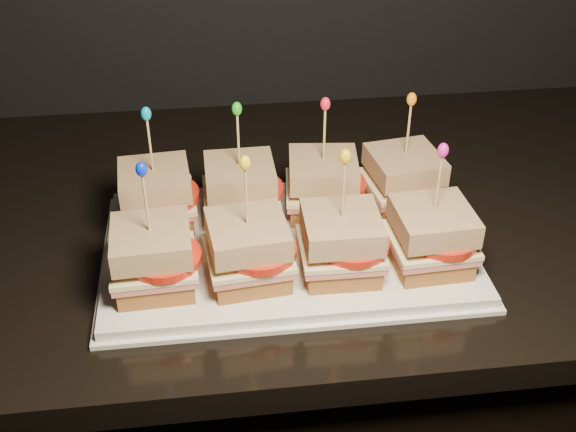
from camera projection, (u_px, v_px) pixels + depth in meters
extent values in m
cube|color=black|center=(319.00, 213.00, 0.99)|extent=(2.37, 0.64, 0.04)
cube|color=white|center=(288.00, 247.00, 0.88)|extent=(0.43, 0.27, 0.02)
cube|color=white|center=(288.00, 251.00, 0.88)|extent=(0.45, 0.28, 0.01)
cube|color=brown|center=(158.00, 214.00, 0.90)|extent=(0.09, 0.09, 0.02)
cube|color=#C25E5B|center=(157.00, 203.00, 0.89)|extent=(0.10, 0.09, 0.01)
cube|color=#F4E7A4|center=(157.00, 199.00, 0.89)|extent=(0.10, 0.10, 0.01)
cylinder|color=red|center=(166.00, 195.00, 0.88)|extent=(0.08, 0.08, 0.01)
cube|color=brown|center=(154.00, 180.00, 0.87)|extent=(0.09, 0.09, 0.03)
cylinder|color=tan|center=(150.00, 148.00, 0.85)|extent=(0.00, 0.00, 0.09)
ellipsoid|color=#0393B5|center=(146.00, 114.00, 0.82)|extent=(0.01, 0.01, 0.02)
cube|color=brown|center=(241.00, 208.00, 0.91)|extent=(0.08, 0.08, 0.02)
cube|color=#C25E5B|center=(241.00, 198.00, 0.90)|extent=(0.09, 0.09, 0.01)
cube|color=#F4E7A4|center=(241.00, 193.00, 0.90)|extent=(0.09, 0.09, 0.01)
cylinder|color=red|center=(250.00, 190.00, 0.89)|extent=(0.08, 0.08, 0.01)
cube|color=brown|center=(240.00, 175.00, 0.88)|extent=(0.08, 0.08, 0.03)
cylinder|color=tan|center=(238.00, 143.00, 0.86)|extent=(0.00, 0.00, 0.09)
ellipsoid|color=green|center=(237.00, 109.00, 0.83)|extent=(0.01, 0.01, 0.02)
cube|color=brown|center=(322.00, 202.00, 0.92)|extent=(0.09, 0.09, 0.02)
cube|color=#C25E5B|center=(323.00, 192.00, 0.91)|extent=(0.10, 0.10, 0.01)
cube|color=#F4E7A4|center=(323.00, 187.00, 0.91)|extent=(0.10, 0.10, 0.01)
cylinder|color=red|center=(333.00, 184.00, 0.90)|extent=(0.08, 0.08, 0.01)
cube|color=brown|center=(323.00, 170.00, 0.89)|extent=(0.09, 0.09, 0.03)
cylinder|color=tan|center=(324.00, 138.00, 0.87)|extent=(0.00, 0.00, 0.09)
ellipsoid|color=red|center=(325.00, 104.00, 0.84)|extent=(0.01, 0.01, 0.02)
cube|color=brown|center=(401.00, 197.00, 0.93)|extent=(0.09, 0.09, 0.02)
cube|color=#C25E5B|center=(402.00, 187.00, 0.92)|extent=(0.10, 0.10, 0.01)
cube|color=#F4E7A4|center=(403.00, 182.00, 0.92)|extent=(0.10, 0.10, 0.01)
cylinder|color=red|center=(414.00, 179.00, 0.91)|extent=(0.08, 0.08, 0.01)
cube|color=brown|center=(405.00, 164.00, 0.90)|extent=(0.09, 0.09, 0.03)
cylinder|color=tan|center=(408.00, 133.00, 0.88)|extent=(0.00, 0.00, 0.09)
ellipsoid|color=orange|center=(412.00, 99.00, 0.85)|extent=(0.01, 0.01, 0.02)
cube|color=brown|center=(156.00, 276.00, 0.80)|extent=(0.09, 0.09, 0.02)
cube|color=#C25E5B|center=(154.00, 265.00, 0.79)|extent=(0.09, 0.09, 0.01)
cube|color=#F4E7A4|center=(154.00, 260.00, 0.79)|extent=(0.10, 0.09, 0.01)
cylinder|color=red|center=(164.00, 257.00, 0.78)|extent=(0.08, 0.08, 0.01)
cube|color=brown|center=(151.00, 241.00, 0.77)|extent=(0.09, 0.09, 0.03)
cylinder|color=tan|center=(146.00, 207.00, 0.75)|extent=(0.00, 0.00, 0.09)
ellipsoid|color=#0725D3|center=(141.00, 169.00, 0.72)|extent=(0.01, 0.01, 0.02)
cube|color=brown|center=(249.00, 269.00, 0.81)|extent=(0.09, 0.09, 0.02)
cube|color=#C25E5B|center=(249.00, 258.00, 0.80)|extent=(0.10, 0.10, 0.01)
cube|color=#F4E7A4|center=(248.00, 253.00, 0.80)|extent=(0.10, 0.10, 0.01)
cylinder|color=red|center=(260.00, 250.00, 0.79)|extent=(0.08, 0.08, 0.01)
cube|color=brown|center=(248.00, 234.00, 0.78)|extent=(0.09, 0.09, 0.03)
cylinder|color=tan|center=(246.00, 200.00, 0.76)|extent=(0.00, 0.00, 0.09)
ellipsoid|color=yellow|center=(245.00, 163.00, 0.73)|extent=(0.01, 0.01, 0.02)
cube|color=brown|center=(340.00, 262.00, 0.82)|extent=(0.08, 0.08, 0.02)
cube|color=#C25E5B|center=(340.00, 251.00, 0.81)|extent=(0.09, 0.09, 0.01)
cube|color=#F4E7A4|center=(341.00, 246.00, 0.81)|extent=(0.09, 0.09, 0.01)
cylinder|color=red|center=(353.00, 243.00, 0.80)|extent=(0.08, 0.08, 0.01)
cube|color=brown|center=(342.00, 227.00, 0.79)|extent=(0.09, 0.09, 0.03)
cylinder|color=tan|center=(343.00, 193.00, 0.77)|extent=(0.00, 0.00, 0.09)
ellipsoid|color=#EEB40E|center=(345.00, 156.00, 0.74)|extent=(0.01, 0.01, 0.02)
cube|color=brown|center=(429.00, 255.00, 0.83)|extent=(0.09, 0.09, 0.02)
cube|color=#C25E5B|center=(430.00, 244.00, 0.82)|extent=(0.09, 0.09, 0.01)
cube|color=#F4E7A4|center=(431.00, 240.00, 0.82)|extent=(0.10, 0.09, 0.01)
cylinder|color=red|center=(443.00, 237.00, 0.81)|extent=(0.08, 0.08, 0.01)
cube|color=brown|center=(433.00, 221.00, 0.80)|extent=(0.09, 0.09, 0.03)
cylinder|color=tan|center=(438.00, 187.00, 0.78)|extent=(0.00, 0.00, 0.09)
ellipsoid|color=#CE1A9C|center=(443.00, 150.00, 0.75)|extent=(0.01, 0.01, 0.02)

